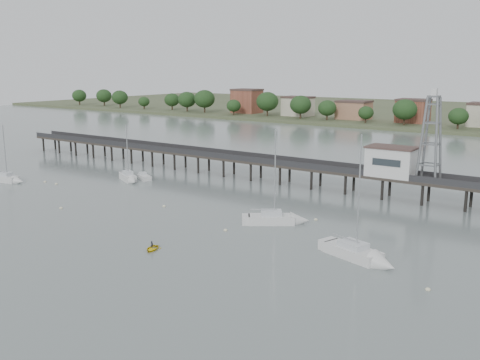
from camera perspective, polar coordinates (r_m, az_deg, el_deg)
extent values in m
cube|color=#2D2823|center=(108.60, 3.24, 1.80)|extent=(150.00, 5.00, 0.50)
cube|color=#333335|center=(106.46, 2.56, 2.04)|extent=(150.00, 0.12, 1.10)
cube|color=#333335|center=(110.48, 3.90, 2.39)|extent=(150.00, 0.12, 1.10)
cylinder|color=black|center=(158.40, -20.23, 3.58)|extent=(0.50, 0.50, 4.40)
cylinder|color=black|center=(160.57, -19.12, 3.76)|extent=(0.50, 0.50, 4.40)
cylinder|color=black|center=(107.38, 2.69, 0.64)|extent=(0.50, 0.50, 4.40)
cylinder|color=black|center=(110.55, 3.75, 0.95)|extent=(0.50, 0.50, 4.40)
cube|color=silver|center=(97.48, 15.83, 1.84)|extent=(8.00, 5.00, 5.00)
cube|color=#4C3833|center=(97.07, 15.92, 3.38)|extent=(8.40, 5.40, 0.30)
cube|color=slate|center=(94.30, 20.00, 8.39)|extent=(1.80, 1.80, 0.30)
cube|color=silver|center=(94.26, 20.03, 8.84)|extent=(0.90, 0.90, 1.20)
cube|color=silver|center=(67.38, 11.93, -7.71)|extent=(7.94, 4.99, 1.65)
cone|color=silver|center=(64.67, 15.07, -8.72)|extent=(3.82, 3.68, 2.88)
cube|color=silver|center=(67.00, 11.98, -6.77)|extent=(3.84, 3.19, 0.75)
cylinder|color=#A5A8AA|center=(64.89, 12.57, -1.34)|extent=(0.18, 0.18, 13.90)
cylinder|color=#A5A8AA|center=(67.59, 11.20, -6.07)|extent=(4.16, 1.42, 0.12)
cube|color=silver|center=(118.26, -23.68, 0.03)|extent=(5.81, 3.09, 1.65)
cone|color=silver|center=(115.73, -22.54, -0.12)|extent=(2.64, 2.52, 2.14)
cube|color=silver|center=(118.04, -23.73, 0.59)|extent=(2.72, 2.12, 0.75)
cylinder|color=#A5A8AA|center=(116.98, -23.80, 2.88)|extent=(0.18, 0.18, 10.34)
cylinder|color=#A5A8AA|center=(118.63, -24.04, 0.88)|extent=(3.19, 0.69, 0.12)
cube|color=silver|center=(79.86, 3.35, -4.34)|extent=(7.07, 6.10, 1.65)
cone|color=silver|center=(80.24, 6.39, -4.32)|extent=(3.84, 3.80, 2.64)
cube|color=silver|center=(79.54, 3.36, -3.53)|extent=(3.69, 3.48, 0.75)
cylinder|color=#A5A8AA|center=(78.18, 3.76, 0.73)|extent=(0.18, 0.18, 12.75)
cylinder|color=#A5A8AA|center=(79.33, 2.55, -3.15)|extent=(3.30, 2.40, 0.12)
cube|color=silver|center=(112.07, -11.86, 0.18)|extent=(5.80, 4.32, 1.65)
cone|color=silver|center=(108.88, -11.35, -0.14)|extent=(2.97, 2.90, 2.11)
cube|color=silver|center=(111.84, -11.89, 0.77)|extent=(2.91, 2.59, 0.75)
cylinder|color=#A5A8AA|center=(110.68, -11.94, 3.14)|extent=(0.18, 0.18, 10.18)
cylinder|color=#A5A8AA|center=(112.59, -12.03, 1.12)|extent=(2.88, 1.53, 0.12)
cube|color=silver|center=(112.35, -10.17, 0.24)|extent=(4.45, 3.27, 1.14)
cube|color=silver|center=(113.06, -10.35, 0.66)|extent=(1.82, 1.82, 0.68)
imported|color=yellow|center=(69.66, -9.36, -7.36)|extent=(1.96, 1.17, 2.65)
imported|color=black|center=(69.66, -9.36, -7.36)|extent=(0.54, 1.02, 0.23)
ellipsoid|color=beige|center=(76.48, -1.56, -5.37)|extent=(0.56, 0.56, 0.39)
ellipsoid|color=beige|center=(92.97, -18.54, -2.86)|extent=(0.56, 0.56, 0.39)
ellipsoid|color=beige|center=(90.23, -8.10, -2.79)|extent=(0.56, 0.56, 0.39)
ellipsoid|color=beige|center=(115.29, -20.08, -0.17)|extent=(0.56, 0.56, 0.39)
ellipsoid|color=beige|center=(60.30, 19.41, -10.95)|extent=(0.56, 0.56, 0.39)
ellipsoid|color=beige|center=(82.45, 8.09, -4.20)|extent=(0.56, 0.56, 0.39)
ellipsoid|color=beige|center=(112.40, -19.01, -0.40)|extent=(0.56, 0.56, 0.39)
cube|color=#475133|center=(282.42, 23.65, 6.42)|extent=(500.00, 170.00, 1.40)
cube|color=brown|center=(259.70, 0.73, 8.17)|extent=(13.00, 10.50, 9.00)
cube|color=brown|center=(245.02, 6.19, 7.87)|extent=(13.00, 10.50, 9.00)
cube|color=brown|center=(233.17, 12.05, 7.48)|extent=(13.00, 10.50, 9.00)
cube|color=brown|center=(224.56, 17.96, 7.00)|extent=(13.00, 10.50, 9.00)
ellipsoid|color=#143216|center=(268.57, -6.08, 8.29)|extent=(8.00, 8.00, 6.80)
ellipsoid|color=#143216|center=(210.24, 19.58, 6.67)|extent=(8.00, 8.00, 6.80)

